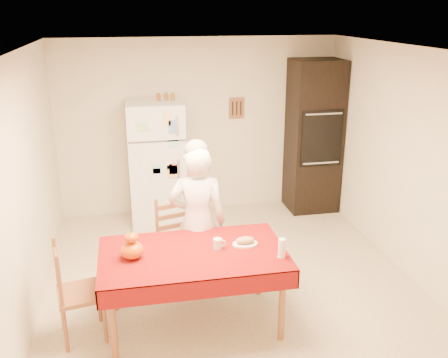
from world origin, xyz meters
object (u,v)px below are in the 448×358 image
object	(u,v)px
chair_far	(177,237)
wine_glass	(282,248)
chair_left	(73,289)
bread_plate	(245,244)
refrigerator	(157,163)
pumpkin_lower	(132,250)
oven_cabinet	(314,137)
coffee_mug	(218,244)
dining_table	(193,259)
seated_woman	(197,222)

from	to	relation	value
chair_far	wine_glass	xyz separation A→B (m)	(0.83, -1.11, 0.34)
chair_left	bread_plate	size ratio (longest dim) A/B	3.96
refrigerator	pumpkin_lower	bearing A→B (deg)	-98.86
oven_cabinet	coffee_mug	world-z (taller)	oven_cabinet
oven_cabinet	coffee_mug	xyz separation A→B (m)	(-1.90, -2.55, -0.29)
dining_table	chair_left	distance (m)	1.10
seated_woman	wine_glass	distance (m)	1.03
chair_left	coffee_mug	bearing A→B (deg)	-99.14
chair_left	oven_cabinet	bearing A→B (deg)	-61.64
dining_table	oven_cabinet	bearing A→B (deg)	50.44
chair_far	bread_plate	xyz separation A→B (m)	(0.57, -0.81, 0.26)
coffee_mug	bread_plate	world-z (taller)	coffee_mug
bread_plate	chair_left	bearing A→B (deg)	-178.16
refrigerator	pumpkin_lower	distance (m)	2.56
bread_plate	wine_glass	bearing A→B (deg)	-48.18
chair_far	chair_left	bearing A→B (deg)	-155.47
seated_woman	coffee_mug	size ratio (longest dim) A/B	16.15
refrigerator	chair_left	world-z (taller)	refrigerator
refrigerator	pumpkin_lower	size ratio (longest dim) A/B	8.18
pumpkin_lower	wine_glass	distance (m)	1.33
coffee_mug	refrigerator	bearing A→B (deg)	98.72
wine_glass	bread_plate	bearing A→B (deg)	131.82
oven_cabinet	dining_table	size ratio (longest dim) A/B	1.29
bread_plate	refrigerator	bearing A→B (deg)	104.72
chair_far	pumpkin_lower	xyz separation A→B (m)	(-0.48, -0.86, 0.33)
wine_glass	refrigerator	bearing A→B (deg)	108.25
refrigerator	wine_glass	distance (m)	2.92
oven_cabinet	dining_table	xyz separation A→B (m)	(-2.13, -2.58, -0.41)
refrigerator	chair_left	bearing A→B (deg)	-110.28
oven_cabinet	seated_woman	distance (m)	2.86
oven_cabinet	coffee_mug	distance (m)	3.19
pumpkin_lower	wine_glass	bearing A→B (deg)	-10.50
dining_table	chair_far	world-z (taller)	chair_far
coffee_mug	pumpkin_lower	size ratio (longest dim) A/B	0.48
refrigerator	chair_far	distance (m)	1.70
oven_cabinet	chair_left	bearing A→B (deg)	-141.28
oven_cabinet	bread_plate	size ratio (longest dim) A/B	9.17
chair_far	pumpkin_lower	distance (m)	1.04
chair_far	oven_cabinet	bearing A→B (deg)	22.32
oven_cabinet	seated_woman	xyz separation A→B (m)	(-2.01, -2.02, -0.29)
refrigerator	chair_far	size ratio (longest dim) A/B	1.79
chair_far	coffee_mug	xyz separation A→B (m)	(0.30, -0.84, 0.30)
refrigerator	wine_glass	size ratio (longest dim) A/B	9.66
refrigerator	dining_table	distance (m)	2.54
coffee_mug	seated_woman	bearing A→B (deg)	101.61
coffee_mug	chair_left	bearing A→B (deg)	-178.78
chair_far	seated_woman	world-z (taller)	seated_woman
seated_woman	wine_glass	world-z (taller)	seated_woman
chair_far	wine_glass	world-z (taller)	chair_far
dining_table	wine_glass	size ratio (longest dim) A/B	9.66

